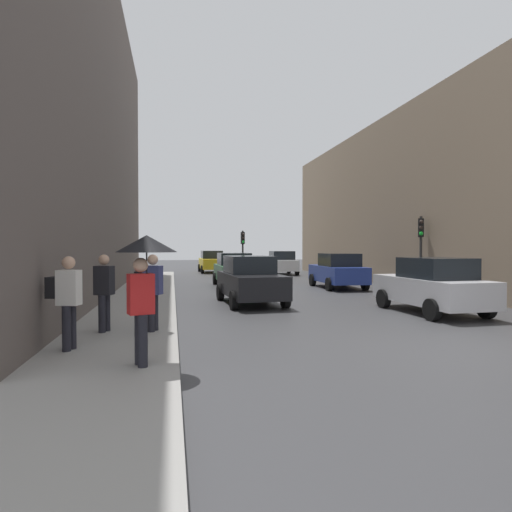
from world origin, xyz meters
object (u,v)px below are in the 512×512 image
(car_white_compact, at_px, (281,263))
(pedestrian_with_umbrella, at_px, (145,263))
(car_blue_van, at_px, (338,271))
(pedestrian_in_dark_coat, at_px, (104,289))
(car_silver_hatchback, at_px, (432,286))
(car_dark_suv, at_px, (250,280))
(traffic_light_far_median, at_px, (243,245))
(car_green_estate, at_px, (234,270))
(pedestrian_with_grey_backpack, at_px, (151,288))
(pedestrian_with_black_backpack, at_px, (67,297))
(car_yellow_taxi, at_px, (212,262))
(traffic_light_mid_street, at_px, (421,240))

(car_white_compact, distance_m, pedestrian_with_umbrella, 26.01)
(car_blue_van, distance_m, pedestrian_in_dark_coat, 14.27)
(car_blue_van, xyz_separation_m, car_silver_hatchback, (-0.16, -8.39, 0.00))
(car_dark_suv, bearing_deg, pedestrian_in_dark_coat, -129.07)
(traffic_light_far_median, distance_m, car_green_estate, 7.68)
(car_blue_van, bearing_deg, pedestrian_in_dark_coat, -133.13)
(traffic_light_far_median, relative_size, pedestrian_with_grey_backpack, 1.82)
(car_blue_van, xyz_separation_m, car_white_compact, (-0.14, 11.07, 0.00))
(car_dark_suv, xyz_separation_m, pedestrian_with_umbrella, (-3.26, -8.43, 0.96))
(traffic_light_far_median, xyz_separation_m, pedestrian_with_black_backpack, (-6.84, -21.61, -1.06))
(car_silver_hatchback, bearing_deg, pedestrian_with_grey_backpack, -165.96)
(traffic_light_far_median, height_order, car_blue_van, traffic_light_far_median)
(car_yellow_taxi, xyz_separation_m, car_white_compact, (4.92, -3.50, 0.00))
(car_yellow_taxi, bearing_deg, traffic_light_far_median, -71.29)
(car_green_estate, distance_m, car_white_compact, 10.19)
(car_silver_hatchback, height_order, pedestrian_in_dark_coat, pedestrian_in_dark_coat)
(traffic_light_mid_street, bearing_deg, pedestrian_with_umbrella, -137.31)
(car_dark_suv, relative_size, car_silver_hatchback, 1.01)
(car_green_estate, xyz_separation_m, car_dark_suv, (-0.43, -7.16, 0.00))
(traffic_light_far_median, xyz_separation_m, pedestrian_with_umbrella, (-5.33, -22.97, -0.38))
(car_blue_van, xyz_separation_m, car_dark_suv, (-5.41, -5.05, 0.00))
(car_dark_suv, height_order, pedestrian_in_dark_coat, pedestrian_in_dark_coat)
(traffic_light_far_median, bearing_deg, car_blue_van, -70.60)
(car_white_compact, bearing_deg, car_silver_hatchback, -90.05)
(traffic_light_mid_street, bearing_deg, car_yellow_taxi, 114.29)
(car_yellow_taxi, xyz_separation_m, pedestrian_in_dark_coat, (-4.70, -24.98, 0.25))
(traffic_light_far_median, height_order, pedestrian_with_grey_backpack, traffic_light_far_median)
(car_dark_suv, bearing_deg, car_white_compact, 71.93)
(pedestrian_with_black_backpack, xyz_separation_m, pedestrian_with_grey_backpack, (1.47, 1.60, 0.00))
(traffic_light_far_median, distance_m, car_yellow_taxi, 5.53)
(car_blue_van, xyz_separation_m, car_yellow_taxi, (-5.06, 14.57, 0.00))
(car_white_compact, relative_size, pedestrian_with_umbrella, 2.00)
(car_blue_van, relative_size, pedestrian_with_grey_backpack, 2.40)
(car_silver_hatchback, bearing_deg, traffic_light_mid_street, 61.57)
(pedestrian_with_umbrella, height_order, pedestrian_with_grey_backpack, pedestrian_with_umbrella)
(pedestrian_with_umbrella, distance_m, pedestrian_in_dark_coat, 3.33)
(car_dark_suv, distance_m, car_silver_hatchback, 6.21)
(traffic_light_mid_street, distance_m, car_white_compact, 14.35)
(pedestrian_with_black_backpack, height_order, pedestrian_with_grey_backpack, same)
(traffic_light_far_median, bearing_deg, traffic_light_mid_street, -63.54)
(car_green_estate, distance_m, car_silver_hatchback, 11.54)
(car_green_estate, xyz_separation_m, pedestrian_in_dark_coat, (-4.78, -12.52, 0.25))
(car_blue_van, relative_size, car_silver_hatchback, 0.99)
(car_blue_van, height_order, car_yellow_taxi, same)
(car_white_compact, xyz_separation_m, pedestrian_with_grey_backpack, (-8.56, -21.59, 0.29))
(car_blue_van, bearing_deg, traffic_light_far_median, 109.40)
(car_green_estate, relative_size, car_dark_suv, 0.98)
(car_yellow_taxi, distance_m, car_silver_hatchback, 23.47)
(car_silver_hatchback, relative_size, pedestrian_with_black_backpack, 2.41)
(traffic_light_far_median, height_order, car_yellow_taxi, traffic_light_far_median)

